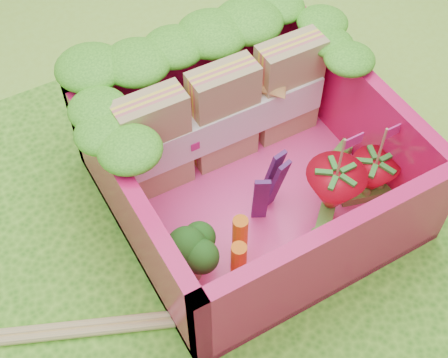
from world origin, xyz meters
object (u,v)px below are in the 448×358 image
Objects in this scene: bento_box at (253,163)px; sandwich_stack at (224,116)px; broccoli at (187,252)px; strawberry_right at (372,177)px; chopsticks at (24,335)px; strawberry_left at (333,192)px.

bento_box is 1.21× the size of sandwich_stack.
strawberry_right reaches higher than broccoli.
broccoli is at bearing -7.64° from chopsticks.
bento_box reaches higher than strawberry_right.
sandwich_stack is 0.77m from strawberry_right.
bento_box is 3.75× the size of broccoli.
broccoli is 0.18× the size of chopsticks.
sandwich_stack is 1.35m from chopsticks.
strawberry_right is at bearing -1.90° from strawberry_left.
sandwich_stack is at bearing 47.41° from broccoli.
chopsticks is at bearing 175.34° from strawberry_right.
strawberry_left is (0.27, -0.29, -0.08)m from bento_box.
strawberry_left is at bearing -46.90° from bento_box.
sandwich_stack is 0.55× the size of chopsticks.
strawberry_left is 0.27× the size of chopsticks.
broccoli is 0.98m from strawberry_right.
bento_box is at bearing 27.62° from broccoli.
strawberry_right is 1.74m from chopsticks.
sandwich_stack is 0.73m from broccoli.
strawberry_right reaches higher than chopsticks.
chopsticks is (-1.73, 0.14, -0.15)m from strawberry_right.
chopsticks is at bearing 174.92° from strawberry_left.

